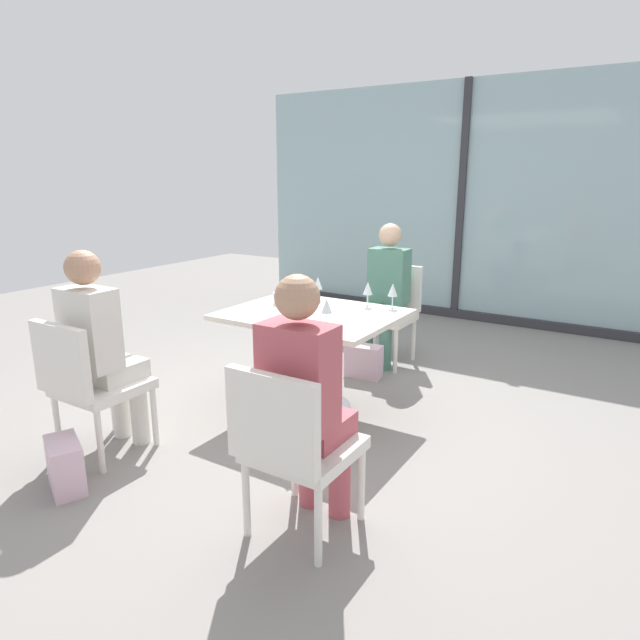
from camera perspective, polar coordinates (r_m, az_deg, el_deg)
ground_plane at (r=4.12m, az=-0.75°, el=-9.09°), size 12.00×12.00×0.00m
window_wall_backdrop at (r=6.69m, az=14.42°, el=10.45°), size 5.25×0.10×2.70m
dining_table_main at (r=3.93m, az=-0.77°, el=-1.79°), size 1.18×0.95×0.73m
chair_front_left at (r=3.53m, az=-22.96°, el=-5.77°), size 0.46×0.50×0.87m
chair_near_window at (r=5.05m, az=7.29°, el=1.30°), size 0.46×0.51×0.87m
chair_front_right at (r=2.55m, az=-2.85°, el=-12.56°), size 0.46×0.50×0.87m
person_front_left at (r=3.53m, az=-21.85°, el=-2.19°), size 0.34×0.39×1.26m
person_near_window at (r=4.91m, az=6.83°, el=3.35°), size 0.34×0.39×1.26m
person_front_right at (r=2.54m, az=-1.50°, el=-7.54°), size 0.34×0.39×1.26m
wine_glass_0 at (r=3.51m, az=-2.76°, el=1.51°), size 0.07×0.07×0.18m
wine_glass_1 at (r=4.04m, az=4.98°, el=3.24°), size 0.07×0.07×0.18m
wine_glass_2 at (r=4.16m, az=-1.99°, el=3.63°), size 0.07×0.07×0.18m
wine_glass_3 at (r=3.47m, az=0.69°, el=1.40°), size 0.07×0.07×0.18m
wine_glass_4 at (r=4.21m, az=-0.22°, el=3.78°), size 0.07×0.07×0.18m
wine_glass_5 at (r=4.00m, az=7.55°, el=3.06°), size 0.07×0.07×0.18m
coffee_cup at (r=4.12m, az=-4.38°, el=2.26°), size 0.08×0.08×0.09m
cell_phone_on_table at (r=3.64m, az=-4.52°, el=-0.10°), size 0.08×0.15×0.01m
handbag_0 at (r=3.38m, az=-24.91°, el=-13.53°), size 0.34×0.27×0.28m
handbag_1 at (r=4.68m, az=4.55°, el=-4.29°), size 0.32×0.19×0.28m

